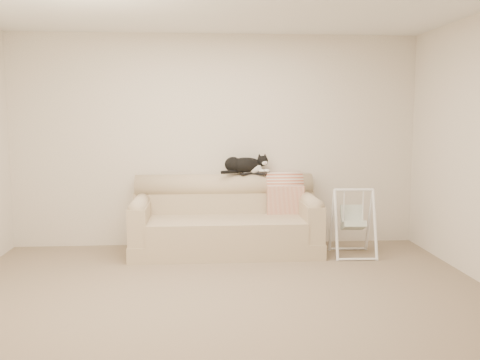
# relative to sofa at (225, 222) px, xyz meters

# --- Properties ---
(ground_plane) EXTENTS (5.00, 5.00, 0.00)m
(ground_plane) POSITION_rel_sofa_xyz_m (-0.09, -1.62, -0.35)
(ground_plane) COLOR #786750
(ground_plane) RESTS_ON ground
(room_shell) EXTENTS (5.04, 4.04, 2.60)m
(room_shell) POSITION_rel_sofa_xyz_m (-0.09, -1.62, 1.18)
(room_shell) COLOR beige
(room_shell) RESTS_ON ground
(sofa) EXTENTS (2.20, 0.93, 0.90)m
(sofa) POSITION_rel_sofa_xyz_m (0.00, 0.00, 0.00)
(sofa) COLOR tan
(sofa) RESTS_ON ground
(remote_a) EXTENTS (0.18, 0.14, 0.03)m
(remote_a) POSITION_rel_sofa_xyz_m (0.28, 0.22, 0.56)
(remote_a) COLOR black
(remote_a) RESTS_ON sofa
(remote_b) EXTENTS (0.17, 0.13, 0.02)m
(remote_b) POSITION_rel_sofa_xyz_m (0.43, 0.20, 0.56)
(remote_b) COLOR black
(remote_b) RESTS_ON sofa
(tuxedo_cat) EXTENTS (0.62, 0.35, 0.25)m
(tuxedo_cat) POSITION_rel_sofa_xyz_m (0.25, 0.24, 0.66)
(tuxedo_cat) COLOR black
(tuxedo_cat) RESTS_ON sofa
(throw_blanket) EXTENTS (0.45, 0.38, 0.58)m
(throw_blanket) POSITION_rel_sofa_xyz_m (0.73, 0.23, 0.37)
(throw_blanket) COLOR #BC593B
(throw_blanket) RESTS_ON sofa
(baby_swing) EXTENTS (0.50, 0.53, 0.79)m
(baby_swing) POSITION_rel_sofa_xyz_m (1.46, -0.30, 0.04)
(baby_swing) COLOR white
(baby_swing) RESTS_ON ground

